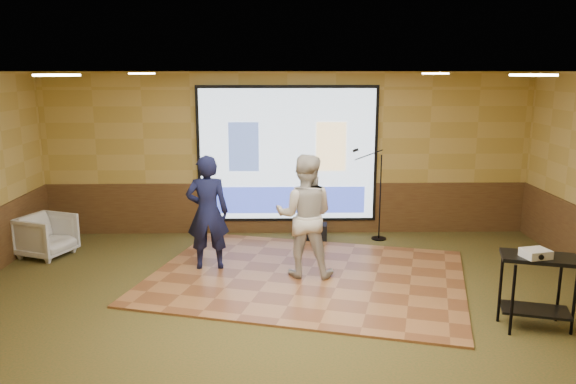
{
  "coord_description": "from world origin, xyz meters",
  "views": [
    {
      "loc": [
        -0.18,
        -6.78,
        3.01
      ],
      "look_at": [
        -0.03,
        1.11,
        1.3
      ],
      "focal_mm": 35.0,
      "sensor_mm": 36.0,
      "label": 1
    }
  ],
  "objects_px": {
    "projector_screen": "(287,156)",
    "mic_stand": "(376,213)",
    "dance_floor": "(307,276)",
    "duffel_bag": "(313,232)",
    "projector": "(536,253)",
    "player_right": "(305,216)",
    "banquet_chair": "(46,236)",
    "av_table": "(538,279)",
    "player_left": "(208,212)"
  },
  "relations": [
    {
      "from": "projector_screen",
      "to": "mic_stand",
      "type": "bearing_deg",
      "value": -14.54
    },
    {
      "from": "dance_floor",
      "to": "duffel_bag",
      "type": "height_order",
      "value": "duffel_bag"
    },
    {
      "from": "projector",
      "to": "projector_screen",
      "type": "bearing_deg",
      "value": 110.73
    },
    {
      "from": "dance_floor",
      "to": "player_right",
      "type": "relative_size",
      "value": 2.5
    },
    {
      "from": "banquet_chair",
      "to": "duffel_bag",
      "type": "relative_size",
      "value": 1.55
    },
    {
      "from": "duffel_bag",
      "to": "av_table",
      "type": "bearing_deg",
      "value": -56.0
    },
    {
      "from": "dance_floor",
      "to": "player_left",
      "type": "relative_size",
      "value": 2.58
    },
    {
      "from": "banquet_chair",
      "to": "av_table",
      "type": "bearing_deg",
      "value": -90.61
    },
    {
      "from": "dance_floor",
      "to": "av_table",
      "type": "distance_m",
      "value": 3.2
    },
    {
      "from": "player_left",
      "to": "projector",
      "type": "xyz_separation_m",
      "value": [
        4.04,
        -2.15,
        0.04
      ]
    },
    {
      "from": "player_right",
      "to": "mic_stand",
      "type": "xyz_separation_m",
      "value": [
        1.39,
        1.88,
        -0.44
      ]
    },
    {
      "from": "av_table",
      "to": "duffel_bag",
      "type": "xyz_separation_m",
      "value": [
        -2.42,
        3.58,
        -0.47
      ]
    },
    {
      "from": "av_table",
      "to": "projector",
      "type": "distance_m",
      "value": 0.34
    },
    {
      "from": "av_table",
      "to": "projector_screen",
      "type": "bearing_deg",
      "value": 125.28
    },
    {
      "from": "projector",
      "to": "player_right",
      "type": "bearing_deg",
      "value": 131.45
    },
    {
      "from": "projector_screen",
      "to": "player_right",
      "type": "relative_size",
      "value": 1.83
    },
    {
      "from": "dance_floor",
      "to": "projector",
      "type": "bearing_deg",
      "value": -34.81
    },
    {
      "from": "projector",
      "to": "duffel_bag",
      "type": "relative_size",
      "value": 0.59
    },
    {
      "from": "av_table",
      "to": "player_right",
      "type": "bearing_deg",
      "value": 146.5
    },
    {
      "from": "player_left",
      "to": "player_right",
      "type": "bearing_deg",
      "value": 162.43
    },
    {
      "from": "projector_screen",
      "to": "dance_floor",
      "type": "xyz_separation_m",
      "value": [
        0.24,
        -2.34,
        -1.46
      ]
    },
    {
      "from": "projector_screen",
      "to": "projector",
      "type": "xyz_separation_m",
      "value": [
        2.79,
        -4.11,
        -0.53
      ]
    },
    {
      "from": "projector_screen",
      "to": "banquet_chair",
      "type": "relative_size",
      "value": 4.34
    },
    {
      "from": "dance_floor",
      "to": "player_right",
      "type": "bearing_deg",
      "value": 126.07
    },
    {
      "from": "banquet_chair",
      "to": "duffel_bag",
      "type": "distance_m",
      "value": 4.53
    },
    {
      "from": "projector_screen",
      "to": "mic_stand",
      "type": "xyz_separation_m",
      "value": [
        1.61,
        -0.42,
        -0.98
      ]
    },
    {
      "from": "mic_stand",
      "to": "dance_floor",
      "type": "bearing_deg",
      "value": -118.14
    },
    {
      "from": "dance_floor",
      "to": "projector",
      "type": "relative_size",
      "value": 15.53
    },
    {
      "from": "projector",
      "to": "av_table",
      "type": "bearing_deg",
      "value": 19.24
    },
    {
      "from": "projector_screen",
      "to": "player_right",
      "type": "bearing_deg",
      "value": -84.73
    },
    {
      "from": "player_right",
      "to": "projector",
      "type": "height_order",
      "value": "player_right"
    },
    {
      "from": "projector_screen",
      "to": "player_right",
      "type": "height_order",
      "value": "projector_screen"
    },
    {
      "from": "dance_floor",
      "to": "av_table",
      "type": "relative_size",
      "value": 5.02
    },
    {
      "from": "duffel_bag",
      "to": "dance_floor",
      "type": "bearing_deg",
      "value": -96.57
    },
    {
      "from": "mic_stand",
      "to": "projector_screen",
      "type": "bearing_deg",
      "value": 172.63
    },
    {
      "from": "player_right",
      "to": "projector",
      "type": "distance_m",
      "value": 3.15
    },
    {
      "from": "player_left",
      "to": "mic_stand",
      "type": "relative_size",
      "value": 1.05
    },
    {
      "from": "dance_floor",
      "to": "player_right",
      "type": "xyz_separation_m",
      "value": [
        -0.03,
        0.04,
        0.92
      ]
    },
    {
      "from": "av_table",
      "to": "mic_stand",
      "type": "height_order",
      "value": "mic_stand"
    },
    {
      "from": "av_table",
      "to": "mic_stand",
      "type": "bearing_deg",
      "value": 109.16
    },
    {
      "from": "player_left",
      "to": "av_table",
      "type": "bearing_deg",
      "value": 148.4
    },
    {
      "from": "dance_floor",
      "to": "player_left",
      "type": "bearing_deg",
      "value": 165.79
    },
    {
      "from": "dance_floor",
      "to": "projector_screen",
      "type": "bearing_deg",
      "value": 95.93
    },
    {
      "from": "player_right",
      "to": "projector",
      "type": "relative_size",
      "value": 6.22
    },
    {
      "from": "projector",
      "to": "banquet_chair",
      "type": "xyz_separation_m",
      "value": [
        -6.79,
        2.85,
        -0.6
      ]
    },
    {
      "from": "player_left",
      "to": "mic_stand",
      "type": "height_order",
      "value": "player_left"
    },
    {
      "from": "banquet_chair",
      "to": "projector_screen",
      "type": "bearing_deg",
      "value": -50.92
    },
    {
      "from": "dance_floor",
      "to": "player_left",
      "type": "distance_m",
      "value": 1.78
    },
    {
      "from": "player_left",
      "to": "duffel_bag",
      "type": "height_order",
      "value": "player_left"
    },
    {
      "from": "player_left",
      "to": "projector",
      "type": "relative_size",
      "value": 6.02
    }
  ]
}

